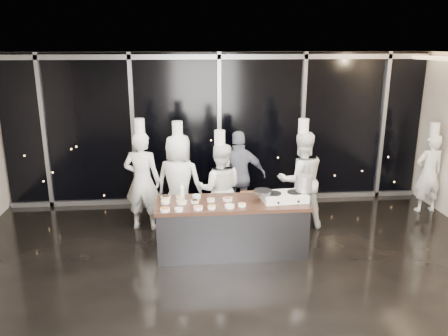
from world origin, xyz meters
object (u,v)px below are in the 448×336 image
object	(u,v)px
chef_right	(301,180)
chef_far_left	(142,180)
frying_pan	(262,192)
guest	(239,176)
demo_counter	(232,227)
chef_left	(179,182)
chef_side	(429,172)
stove	(284,197)
stock_pot	(304,183)
chef_center	(220,189)

from	to	relation	value
chef_right	chef_far_left	bearing A→B (deg)	-8.19
frying_pan	guest	xyz separation A→B (m)	(-0.20, 1.42, -0.17)
demo_counter	chef_far_left	world-z (taller)	chef_far_left
guest	chef_right	size ratio (longest dim) A/B	0.86
demo_counter	guest	bearing A→B (deg)	78.03
chef_left	guest	size ratio (longest dim) A/B	1.15
guest	chef_left	bearing A→B (deg)	13.11
chef_right	chef_side	world-z (taller)	chef_right
chef_far_left	stove	bearing A→B (deg)	166.04
stove	chef_side	world-z (taller)	chef_side
frying_pan	chef_right	distance (m)	1.36
chef_right	chef_side	xyz separation A→B (m)	(2.80, 0.53, -0.09)
stock_pot	chef_side	size ratio (longest dim) A/B	0.14
frying_pan	chef_left	size ratio (longest dim) A/B	0.26
chef_right	demo_counter	bearing A→B (deg)	30.06
frying_pan	chef_center	bearing A→B (deg)	121.37
chef_side	stock_pot	bearing A→B (deg)	21.07
stock_pot	chef_center	distance (m)	1.57
demo_counter	stock_pot	bearing A→B (deg)	0.56
stock_pot	chef_right	bearing A→B (deg)	77.64
stove	chef_left	size ratio (longest dim) A/B	0.37
stock_pot	stove	bearing A→B (deg)	-174.60
chef_left	chef_side	xyz separation A→B (m)	(5.06, 0.46, -0.08)
stock_pot	chef_far_left	distance (m)	2.95
chef_center	chef_left	bearing A→B (deg)	-11.61
stock_pot	chef_left	bearing A→B (deg)	153.28
stove	chef_center	xyz separation A→B (m)	(-0.98, 0.83, -0.11)
stove	chef_far_left	bearing A→B (deg)	149.09
stock_pot	chef_left	size ratio (longest dim) A/B	0.13
stove	chef_far_left	distance (m)	2.66
chef_far_left	chef_center	world-z (taller)	chef_far_left
demo_counter	frying_pan	size ratio (longest dim) A/B	4.67
chef_left	guest	world-z (taller)	chef_left
chef_side	guest	bearing A→B (deg)	-3.51
stock_pot	chef_right	distance (m)	1.01
frying_pan	chef_side	world-z (taller)	chef_side
chef_far_left	chef_left	bearing A→B (deg)	-176.99
chef_center	chef_side	size ratio (longest dim) A/B	1.03
chef_far_left	chef_right	bearing A→B (deg)	-171.46
frying_pan	stock_pot	size ratio (longest dim) A/B	1.99
stove	frying_pan	distance (m)	0.38
stock_pot	chef_center	bearing A→B (deg)	148.77
chef_center	chef_right	bearing A→B (deg)	-168.10
chef_far_left	chef_side	size ratio (longest dim) A/B	1.12
frying_pan	guest	distance (m)	1.45
frying_pan	chef_side	distance (m)	4.02
stock_pot	chef_left	world-z (taller)	chef_left
stove	chef_center	world-z (taller)	chef_center
demo_counter	chef_side	world-z (taller)	chef_side
demo_counter	chef_left	bearing A→B (deg)	129.50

